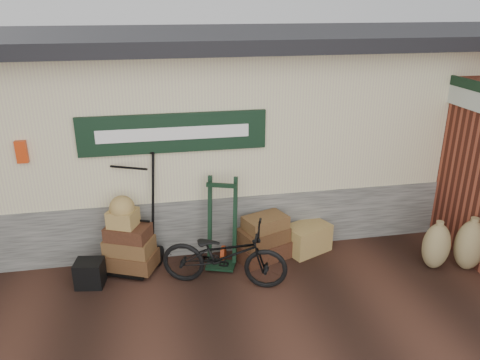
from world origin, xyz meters
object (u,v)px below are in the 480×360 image
(green_barrow, at_px, (222,223))
(bicycle, at_px, (224,252))
(porter_trolley, at_px, (133,211))
(black_trunk, at_px, (90,273))
(wicker_hamper, at_px, (307,238))
(suitcase_stack, at_px, (263,237))

(green_barrow, height_order, bicycle, green_barrow)
(porter_trolley, distance_m, black_trunk, 1.02)
(green_barrow, height_order, wicker_hamper, green_barrow)
(suitcase_stack, distance_m, black_trunk, 2.52)
(green_barrow, distance_m, wicker_hamper, 1.43)
(porter_trolley, height_order, wicker_hamper, porter_trolley)
(green_barrow, bearing_deg, wicker_hamper, 24.42)
(porter_trolley, bearing_deg, bicycle, -7.83)
(porter_trolley, distance_m, wicker_hamper, 2.68)
(porter_trolley, distance_m, bicycle, 1.45)
(suitcase_stack, bearing_deg, bicycle, -139.88)
(porter_trolley, bearing_deg, black_trunk, -121.53)
(wicker_hamper, height_order, bicycle, bicycle)
(green_barrow, relative_size, bicycle, 0.77)
(green_barrow, bearing_deg, porter_trolley, -170.23)
(black_trunk, relative_size, bicycle, 0.21)
(suitcase_stack, xyz_separation_m, wicker_hamper, (0.72, 0.08, -0.13))
(bicycle, bearing_deg, wicker_hamper, -46.31)
(suitcase_stack, relative_size, bicycle, 0.45)
(porter_trolley, relative_size, suitcase_stack, 2.23)
(porter_trolley, height_order, green_barrow, porter_trolley)
(green_barrow, relative_size, black_trunk, 3.62)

